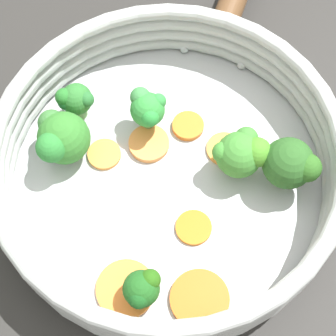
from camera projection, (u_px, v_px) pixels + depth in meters
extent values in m
plane|color=#282725|center=(168.00, 181.00, 0.50)|extent=(4.00, 4.00, 0.00)
cylinder|color=#B2B5B7|center=(168.00, 178.00, 0.49)|extent=(0.28, 0.28, 0.01)
torus|color=#B0B5B3|center=(168.00, 172.00, 0.48)|extent=(0.29, 0.29, 0.01)
torus|color=#B0B5B3|center=(168.00, 165.00, 0.47)|extent=(0.29, 0.29, 0.01)
torus|color=#B0B5B3|center=(168.00, 157.00, 0.46)|extent=(0.29, 0.29, 0.01)
torus|color=#B0B5B3|center=(168.00, 150.00, 0.44)|extent=(0.29, 0.29, 0.01)
sphere|color=#B3B7B6|center=(242.00, 65.00, 0.53)|extent=(0.01, 0.01, 0.01)
sphere|color=#B0B6B8|center=(184.00, 49.00, 0.54)|extent=(0.01, 0.01, 0.01)
cylinder|color=#ED8B41|center=(149.00, 144.00, 0.50)|extent=(0.05, 0.05, 0.01)
cylinder|color=orange|center=(126.00, 289.00, 0.44)|extent=(0.06, 0.06, 0.00)
cylinder|color=#D75D19|center=(200.00, 299.00, 0.44)|extent=(0.05, 0.05, 0.00)
cylinder|color=orange|center=(194.00, 228.00, 0.47)|extent=(0.04, 0.04, 0.00)
cylinder|color=orange|center=(104.00, 154.00, 0.50)|extent=(0.04, 0.04, 0.00)
cylinder|color=orange|center=(188.00, 126.00, 0.51)|extent=(0.04, 0.04, 0.01)
cylinder|color=orange|center=(225.00, 149.00, 0.50)|extent=(0.05, 0.05, 0.00)
cylinder|color=#618A50|center=(283.00, 174.00, 0.48)|extent=(0.02, 0.02, 0.02)
sphere|color=#285822|center=(288.00, 163.00, 0.46)|extent=(0.04, 0.04, 0.04)
sphere|color=#305F28|center=(307.00, 167.00, 0.45)|extent=(0.02, 0.02, 0.02)
sphere|color=#2B5E1E|center=(307.00, 168.00, 0.45)|extent=(0.02, 0.02, 0.02)
cylinder|color=#5F974F|center=(68.00, 149.00, 0.49)|extent=(0.01, 0.01, 0.01)
sphere|color=#307329|center=(64.00, 138.00, 0.47)|extent=(0.05, 0.05, 0.05)
sphere|color=#29782F|center=(51.00, 147.00, 0.46)|extent=(0.03, 0.03, 0.03)
sphere|color=#356D32|center=(52.00, 123.00, 0.47)|extent=(0.02, 0.02, 0.02)
cylinder|color=#5E944A|center=(148.00, 121.00, 0.50)|extent=(0.01, 0.01, 0.02)
sphere|color=#2F8936|center=(147.00, 110.00, 0.48)|extent=(0.03, 0.03, 0.03)
sphere|color=#388240|center=(140.00, 97.00, 0.48)|extent=(0.02, 0.02, 0.02)
sphere|color=#278634|center=(150.00, 118.00, 0.47)|extent=(0.02, 0.02, 0.02)
sphere|color=#2F893A|center=(158.00, 101.00, 0.48)|extent=(0.01, 0.01, 0.01)
cylinder|color=#6CA155|center=(236.00, 165.00, 0.48)|extent=(0.01, 0.01, 0.02)
sphere|color=#3C8130|center=(239.00, 155.00, 0.47)|extent=(0.04, 0.04, 0.04)
sphere|color=#3C7D31|center=(246.00, 139.00, 0.47)|extent=(0.02, 0.02, 0.02)
sphere|color=#3D8832|center=(223.00, 152.00, 0.46)|extent=(0.02, 0.02, 0.02)
sphere|color=#448B26|center=(257.00, 152.00, 0.46)|extent=(0.03, 0.03, 0.03)
cylinder|color=#7EAA6D|center=(140.00, 293.00, 0.44)|extent=(0.01, 0.01, 0.01)
sphere|color=#1D561C|center=(139.00, 288.00, 0.43)|extent=(0.03, 0.03, 0.03)
sphere|color=#245A13|center=(150.00, 280.00, 0.42)|extent=(0.02, 0.02, 0.02)
sphere|color=#164D1A|center=(145.00, 299.00, 0.42)|extent=(0.02, 0.02, 0.02)
cylinder|color=#618D4C|center=(79.00, 109.00, 0.51)|extent=(0.01, 0.01, 0.02)
sphere|color=#2B6D2C|center=(76.00, 99.00, 0.49)|extent=(0.03, 0.03, 0.03)
sphere|color=#26652D|center=(86.00, 99.00, 0.49)|extent=(0.01, 0.01, 0.01)
sphere|color=#236B26|center=(64.00, 97.00, 0.49)|extent=(0.02, 0.02, 0.02)
sphere|color=#21652E|center=(66.00, 102.00, 0.49)|extent=(0.01, 0.01, 0.01)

